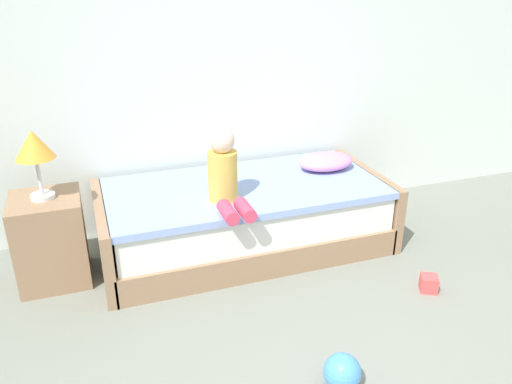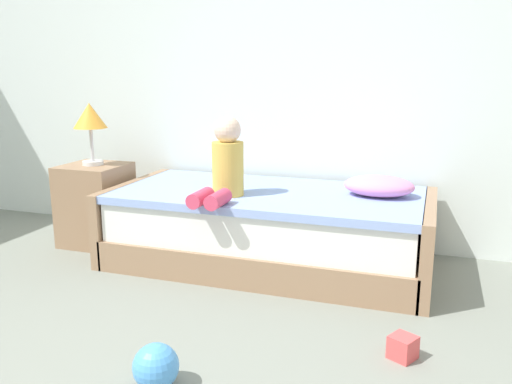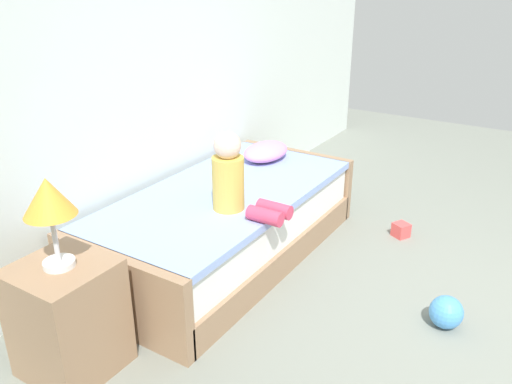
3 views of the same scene
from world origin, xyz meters
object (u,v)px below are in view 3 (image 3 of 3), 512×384
bed (226,224)px  toy_block (401,230)px  table_lamp (49,201)px  pillow (266,151)px  child_figure (235,180)px  toy_ball (446,312)px  nightstand (69,318)px

bed → toy_block: bed is taller
table_lamp → pillow: (2.05, 0.10, -0.37)m
table_lamp → child_figure: 1.18m
toy_ball → toy_block: size_ratio=1.78×
nightstand → child_figure: size_ratio=1.18×
child_figure → toy_block: size_ratio=4.74×
child_figure → pillow: child_figure is taller
bed → pillow: pillow is taller
toy_ball → nightstand: bearing=131.5°
nightstand → toy_block: bearing=-22.8°
bed → child_figure: size_ratio=4.14×
bed → table_lamp: size_ratio=4.69×
bed → toy_block: bearing=-45.5°
toy_block → pillow: bearing=103.0°
table_lamp → bed: bearing=-0.0°
toy_ball → child_figure: bearing=99.4°
table_lamp → toy_block: size_ratio=4.19×
nightstand → pillow: 2.07m
nightstand → table_lamp: bearing=0.0°
table_lamp → pillow: size_ratio=1.02×
child_figure → pillow: size_ratio=1.16×
pillow → bed: bearing=-171.9°
nightstand → toy_block: 2.50m
pillow → toy_ball: size_ratio=2.30×
bed → child_figure: bearing=-132.9°
nightstand → pillow: (2.05, 0.10, 0.26)m
pillow → toy_block: (0.25, -1.07, -0.51)m
bed → toy_ball: 1.54m
table_lamp → nightstand: bearing=0.0°
child_figure → nightstand: bearing=168.6°
bed → pillow: 0.78m
table_lamp → toy_ball: 2.21m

